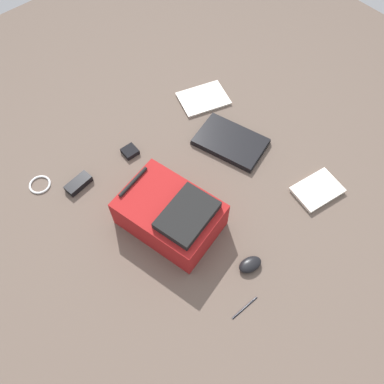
# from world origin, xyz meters

# --- Properties ---
(ground_plane) EXTENTS (3.84, 3.84, 0.00)m
(ground_plane) POSITION_xyz_m (0.00, 0.00, 0.00)
(ground_plane) COLOR brown
(backpack) EXTENTS (0.49, 0.39, 0.21)m
(backpack) POSITION_xyz_m (-0.04, 0.15, 0.09)
(backpack) COLOR maroon
(backpack) RESTS_ON ground_plane
(laptop) EXTENTS (0.41, 0.33, 0.03)m
(laptop) POSITION_xyz_m (0.11, -0.38, 0.02)
(laptop) COLOR black
(laptop) RESTS_ON ground_plane
(book_red) EXTENTS (0.27, 0.31, 0.01)m
(book_red) POSITION_xyz_m (0.44, -0.49, 0.01)
(book_red) COLOR silver
(book_red) RESTS_ON ground_plane
(book_blue) EXTENTS (0.20, 0.25, 0.02)m
(book_blue) POSITION_xyz_m (-0.38, -0.49, 0.01)
(book_blue) COLOR silver
(book_blue) RESTS_ON ground_plane
(computer_mouse) EXTENTS (0.09, 0.12, 0.04)m
(computer_mouse) POSITION_xyz_m (-0.43, 0.03, 0.02)
(computer_mouse) COLOR black
(computer_mouse) RESTS_ON ground_plane
(cable_coil) EXTENTS (0.11, 0.11, 0.01)m
(cable_coil) POSITION_xyz_m (0.55, 0.51, 0.01)
(cable_coil) COLOR silver
(cable_coil) RESTS_ON ground_plane
(power_brick) EXTENTS (0.08, 0.14, 0.03)m
(power_brick) POSITION_xyz_m (0.42, 0.36, 0.02)
(power_brick) COLOR black
(power_brick) RESTS_ON ground_plane
(pen_black) EXTENTS (0.01, 0.14, 0.01)m
(pen_black) POSITION_xyz_m (-0.54, 0.18, 0.00)
(pen_black) COLOR black
(pen_black) RESTS_ON ground_plane
(earbud_pouch) EXTENTS (0.08, 0.08, 0.03)m
(earbud_pouch) POSITION_xyz_m (0.41, 0.05, 0.01)
(earbud_pouch) COLOR black
(earbud_pouch) RESTS_ON ground_plane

